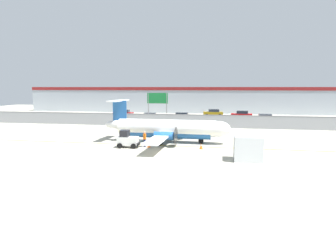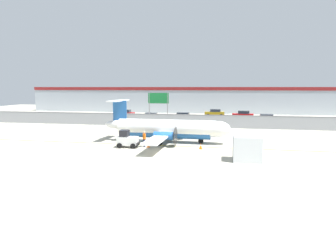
# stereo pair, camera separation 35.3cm
# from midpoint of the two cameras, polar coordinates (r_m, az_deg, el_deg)

# --- Properties ---
(ground_plane) EXTENTS (140.00, 140.00, 0.01)m
(ground_plane) POSITION_cam_midpoint_polar(r_m,az_deg,el_deg) (33.19, -0.05, -3.80)
(ground_plane) COLOR #B2AD99
(perimeter_fence) EXTENTS (98.00, 0.10, 2.10)m
(perimeter_fence) POSITION_cam_midpoint_polar(r_m,az_deg,el_deg) (48.67, 3.37, 1.09)
(perimeter_fence) COLOR gray
(perimeter_fence) RESTS_ON ground
(parking_lot_strip) EXTENTS (98.00, 17.00, 0.12)m
(parking_lot_strip) POSITION_cam_midpoint_polar(r_m,az_deg,el_deg) (60.15, 4.71, 1.27)
(parking_lot_strip) COLOR #38383A
(parking_lot_strip) RESTS_ON ground
(background_building) EXTENTS (91.00, 8.10, 6.50)m
(background_building) POSITION_cam_midpoint_polar(r_m,az_deg,el_deg) (78.29, 6.09, 5.02)
(background_building) COLOR #A8B2BC
(background_building) RESTS_ON ground
(commuter_airplane) EXTENTS (15.13, 16.04, 4.92)m
(commuter_airplane) POSITION_cam_midpoint_polar(r_m,az_deg,el_deg) (35.12, -0.15, -0.54)
(commuter_airplane) COLOR white
(commuter_airplane) RESTS_ON ground
(baggage_tug) EXTENTS (2.36, 1.43, 1.88)m
(baggage_tug) POSITION_cam_midpoint_polar(r_m,az_deg,el_deg) (32.49, -8.02, -2.59)
(baggage_tug) COLOR silver
(baggage_tug) RESTS_ON ground
(ground_crew_worker) EXTENTS (0.45, 0.53, 1.70)m
(ground_crew_worker) POSITION_cam_midpoint_polar(r_m,az_deg,el_deg) (32.60, -4.78, -2.34)
(ground_crew_worker) COLOR #191E4C
(ground_crew_worker) RESTS_ON ground
(cargo_container) EXTENTS (2.44, 2.03, 2.20)m
(cargo_container) POSITION_cam_midpoint_polar(r_m,az_deg,el_deg) (27.28, 14.63, -4.16)
(cargo_container) COLOR silver
(cargo_container) RESTS_ON ground
(traffic_cone_near_left) EXTENTS (0.36, 0.36, 0.64)m
(traffic_cone_near_left) POSITION_cam_midpoint_polar(r_m,az_deg,el_deg) (31.66, 6.01, -3.82)
(traffic_cone_near_left) COLOR orange
(traffic_cone_near_left) RESTS_ON ground
(traffic_cone_near_right) EXTENTS (0.36, 0.36, 0.64)m
(traffic_cone_near_right) POSITION_cam_midpoint_polar(r_m,az_deg,el_deg) (39.15, -7.48, -1.69)
(traffic_cone_near_right) COLOR orange
(traffic_cone_near_right) RESTS_ON ground
(traffic_cone_far_left) EXTENTS (0.36, 0.36, 0.64)m
(traffic_cone_far_left) POSITION_cam_midpoint_polar(r_m,az_deg,el_deg) (34.59, -9.10, -2.92)
(traffic_cone_far_left) COLOR orange
(traffic_cone_far_left) RESTS_ON ground
(traffic_cone_far_right) EXTENTS (0.36, 0.36, 0.64)m
(traffic_cone_far_right) POSITION_cam_midpoint_polar(r_m,az_deg,el_deg) (32.45, -4.01, -3.52)
(traffic_cone_far_right) COLOR orange
(traffic_cone_far_right) RESTS_ON ground
(parked_car_0) EXTENTS (4.25, 2.11, 1.58)m
(parked_car_0) POSITION_cam_midpoint_polar(r_m,az_deg,el_deg) (64.46, -8.65, 2.37)
(parked_car_0) COLOR red
(parked_car_0) RESTS_ON parking_lot_strip
(parked_car_1) EXTENTS (4.34, 2.31, 1.58)m
(parked_car_1) POSITION_cam_midpoint_polar(r_m,az_deg,el_deg) (56.06, -3.49, 1.69)
(parked_car_1) COLOR red
(parked_car_1) RESTS_ON parking_lot_strip
(parked_car_2) EXTENTS (4.26, 2.12, 1.58)m
(parked_car_2) POSITION_cam_midpoint_polar(r_m,az_deg,el_deg) (57.02, 2.37, 1.80)
(parked_car_2) COLOR slate
(parked_car_2) RESTS_ON parking_lot_strip
(parked_car_3) EXTENTS (4.36, 2.36, 1.58)m
(parked_car_3) POSITION_cam_midpoint_polar(r_m,az_deg,el_deg) (66.08, 8.44, 2.49)
(parked_car_3) COLOR #B28C19
(parked_car_3) RESTS_ON parking_lot_strip
(parked_car_4) EXTENTS (4.35, 2.33, 1.58)m
(parked_car_4) POSITION_cam_midpoint_polar(r_m,az_deg,el_deg) (62.69, 13.71, 2.10)
(parked_car_4) COLOR red
(parked_car_4) RESTS_ON parking_lot_strip
(parked_car_5) EXTENTS (4.25, 2.11, 1.58)m
(parked_car_5) POSITION_cam_midpoint_polar(r_m,az_deg,el_deg) (56.13, 17.71, 1.36)
(parked_car_5) COLOR red
(parked_car_5) RESTS_ON parking_lot_strip
(highway_sign) EXTENTS (3.60, 0.14, 5.50)m
(highway_sign) POSITION_cam_midpoint_polar(r_m,az_deg,el_deg) (51.35, -2.22, 4.81)
(highway_sign) COLOR slate
(highway_sign) RESTS_ON ground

